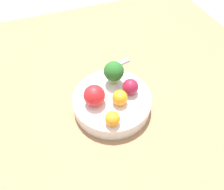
{
  "coord_description": "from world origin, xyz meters",
  "views": [
    {
      "loc": [
        0.37,
        -0.14,
        0.56
      ],
      "look_at": [
        0.0,
        0.0,
        0.07
      ],
      "focal_mm": 35.0,
      "sensor_mm": 36.0,
      "label": 1
    }
  ],
  "objects_px": {
    "apple_red": "(130,87)",
    "orange_front": "(120,98)",
    "apple_green": "(95,97)",
    "spoon": "(121,63)",
    "broccoli": "(114,72)",
    "orange_back": "(113,119)",
    "bowl": "(112,102)"
  },
  "relations": [
    {
      "from": "orange_front",
      "to": "orange_back",
      "type": "xyz_separation_m",
      "value": [
        0.06,
        -0.04,
        -0.0
      ]
    },
    {
      "from": "broccoli",
      "to": "apple_green",
      "type": "relative_size",
      "value": 1.25
    },
    {
      "from": "spoon",
      "to": "bowl",
      "type": "bearing_deg",
      "value": -29.43
    },
    {
      "from": "bowl",
      "to": "orange_back",
      "type": "xyz_separation_m",
      "value": [
        0.08,
        -0.03,
        0.04
      ]
    },
    {
      "from": "orange_front",
      "to": "orange_back",
      "type": "height_order",
      "value": "orange_front"
    },
    {
      "from": "broccoli",
      "to": "apple_red",
      "type": "bearing_deg",
      "value": 29.18
    },
    {
      "from": "apple_red",
      "to": "apple_green",
      "type": "relative_size",
      "value": 0.78
    },
    {
      "from": "apple_green",
      "to": "orange_back",
      "type": "distance_m",
      "value": 0.08
    },
    {
      "from": "broccoli",
      "to": "apple_green",
      "type": "height_order",
      "value": "broccoli"
    },
    {
      "from": "bowl",
      "to": "broccoli",
      "type": "bearing_deg",
      "value": 154.6
    },
    {
      "from": "spoon",
      "to": "apple_green",
      "type": "bearing_deg",
      "value": -40.29
    },
    {
      "from": "apple_red",
      "to": "orange_back",
      "type": "xyz_separation_m",
      "value": [
        0.08,
        -0.09,
        -0.0
      ]
    },
    {
      "from": "bowl",
      "to": "broccoli",
      "type": "xyz_separation_m",
      "value": [
        -0.05,
        0.03,
        0.07
      ]
    },
    {
      "from": "orange_back",
      "to": "spoon",
      "type": "height_order",
      "value": "orange_back"
    },
    {
      "from": "apple_red",
      "to": "orange_back",
      "type": "distance_m",
      "value": 0.12
    },
    {
      "from": "orange_front",
      "to": "spoon",
      "type": "xyz_separation_m",
      "value": [
        -0.2,
        0.08,
        -0.06
      ]
    },
    {
      "from": "orange_front",
      "to": "spoon",
      "type": "bearing_deg",
      "value": 157.25
    },
    {
      "from": "broccoli",
      "to": "apple_red",
      "type": "height_order",
      "value": "broccoli"
    },
    {
      "from": "apple_red",
      "to": "broccoli",
      "type": "bearing_deg",
      "value": -150.82
    },
    {
      "from": "apple_green",
      "to": "spoon",
      "type": "bearing_deg",
      "value": 139.71
    },
    {
      "from": "broccoli",
      "to": "orange_front",
      "type": "xyz_separation_m",
      "value": [
        0.08,
        -0.01,
        -0.02
      ]
    },
    {
      "from": "spoon",
      "to": "orange_front",
      "type": "bearing_deg",
      "value": -22.75
    },
    {
      "from": "apple_red",
      "to": "orange_front",
      "type": "bearing_deg",
      "value": -59.02
    },
    {
      "from": "broccoli",
      "to": "orange_back",
      "type": "relative_size",
      "value": 1.86
    },
    {
      "from": "bowl",
      "to": "apple_green",
      "type": "relative_size",
      "value": 3.82
    },
    {
      "from": "orange_back",
      "to": "apple_green",
      "type": "bearing_deg",
      "value": -163.7
    },
    {
      "from": "broccoli",
      "to": "orange_front",
      "type": "height_order",
      "value": "broccoli"
    },
    {
      "from": "apple_green",
      "to": "spoon",
      "type": "distance_m",
      "value": 0.24
    },
    {
      "from": "spoon",
      "to": "broccoli",
      "type": "bearing_deg",
      "value": -31.24
    },
    {
      "from": "broccoli",
      "to": "orange_front",
      "type": "bearing_deg",
      "value": -8.61
    },
    {
      "from": "apple_green",
      "to": "bowl",
      "type": "bearing_deg",
      "value": 94.9
    },
    {
      "from": "bowl",
      "to": "spoon",
      "type": "xyz_separation_m",
      "value": [
        -0.17,
        0.1,
        -0.02
      ]
    }
  ]
}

